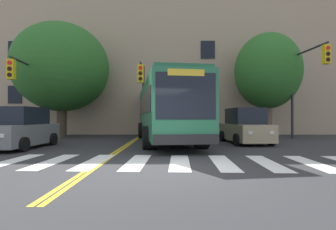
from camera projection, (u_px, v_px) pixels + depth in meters
ground_plane at (170, 169)px, 7.02m from camera, size 120.00×120.00×0.00m
crosswalk at (180, 162)px, 8.06m from camera, size 11.30×3.30×0.01m
lane_line_yellow_inner at (144, 133)px, 22.07m from camera, size 0.12×36.00×0.01m
lane_line_yellow_outer at (146, 133)px, 22.07m from camera, size 0.12×36.00×0.01m
city_bus at (165, 109)px, 14.86m from camera, size 4.07×11.70×3.36m
car_grey_near_lane at (21, 129)px, 11.71m from camera, size 2.07×4.08×1.84m
car_tan_far_lane at (245, 127)px, 13.84m from camera, size 2.22×3.94×1.86m
car_red_behind_bus at (160, 123)px, 24.99m from camera, size 2.38×4.13×1.69m
traffic_light_near_corner at (305, 75)px, 15.45m from camera, size 0.54×3.43×5.84m
traffic_light_far_corner at (29, 85)px, 15.03m from camera, size 0.59×4.02×4.76m
traffic_light_overhead at (142, 87)px, 16.05m from camera, size 0.36×2.84×4.73m
street_tree_curbside_large at (267, 71)px, 18.04m from camera, size 5.54×5.63×7.17m
street_tree_curbside_small at (62, 68)px, 17.98m from camera, size 8.19×8.36×7.81m
building_facade at (201, 65)px, 24.67m from camera, size 37.89×8.48×12.56m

